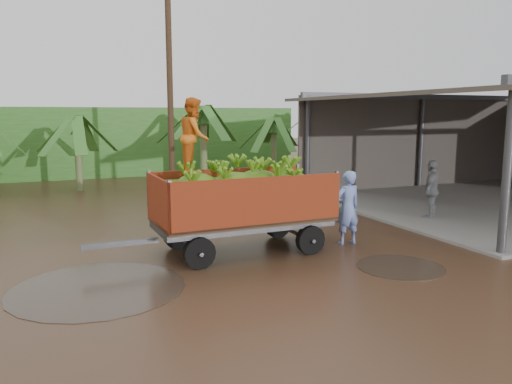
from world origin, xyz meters
TOP-DOWN VIEW (x-y plane):
  - ground at (0.00, 0.00)m, footprint 100.00×100.00m
  - packing_shed at (11.77, 1.77)m, footprint 12.78×10.80m
  - hedge_north at (-2.00, 16.00)m, footprint 22.00×3.00m
  - banana_trailer at (-0.15, -1.03)m, footprint 5.73×2.09m
  - man_blue at (2.59, -1.39)m, footprint 0.69×0.47m
  - man_grey at (6.61, 0.09)m, footprint 1.16×1.00m
  - utility_pole at (0.35, 8.00)m, footprint 1.20×0.24m

SIDE VIEW (x-z plane):
  - ground at x=0.00m, z-range 0.00..0.00m
  - man_blue at x=2.59m, z-range 0.00..1.87m
  - man_grey at x=6.61m, z-range 0.00..1.87m
  - banana_trailer at x=-0.15m, z-range -0.54..3.09m
  - hedge_north at x=-2.00m, z-range 0.00..3.60m
  - packing_shed at x=11.77m, z-range 0.13..4.88m
  - utility_pole at x=0.35m, z-range 0.06..8.69m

